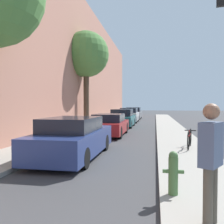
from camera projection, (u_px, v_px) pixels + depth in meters
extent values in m
plane|color=#3D3D3F|center=(127.00, 132.00, 16.07)|extent=(120.00, 120.00, 0.00)
cube|color=#9E998E|center=(85.00, 130.00, 16.58)|extent=(2.00, 52.00, 0.12)
cube|color=#9E998E|center=(172.00, 132.00, 15.55)|extent=(2.00, 52.00, 0.12)
cube|color=tan|center=(66.00, 55.00, 16.66)|extent=(0.70, 52.00, 10.40)
cylinder|color=black|center=(67.00, 141.00, 9.77)|extent=(0.22, 0.61, 0.61)
cylinder|color=black|center=(105.00, 143.00, 9.49)|extent=(0.22, 0.61, 0.61)
cylinder|color=black|center=(32.00, 156.00, 6.99)|extent=(0.22, 0.61, 0.61)
cylinder|color=black|center=(84.00, 158.00, 6.72)|extent=(0.22, 0.61, 0.61)
cube|color=navy|center=(74.00, 141.00, 8.24)|extent=(1.76, 4.55, 0.74)
cube|color=black|center=(72.00, 124.00, 8.04)|extent=(1.55, 2.36, 0.46)
cylinder|color=black|center=(102.00, 127.00, 15.50)|extent=(0.22, 0.67, 0.67)
cylinder|color=black|center=(126.00, 128.00, 15.22)|extent=(0.22, 0.67, 0.67)
cylinder|color=black|center=(91.00, 132.00, 12.93)|extent=(0.22, 0.67, 0.67)
cylinder|color=black|center=(120.00, 132.00, 12.65)|extent=(0.22, 0.67, 0.67)
cube|color=maroon|center=(110.00, 127.00, 14.07)|extent=(1.76, 4.22, 0.63)
cube|color=black|center=(109.00, 118.00, 13.89)|extent=(1.55, 2.19, 0.45)
cylinder|color=black|center=(116.00, 122.00, 20.92)|extent=(0.22, 0.64, 0.64)
cylinder|color=black|center=(133.00, 122.00, 20.64)|extent=(0.22, 0.64, 0.64)
cylinder|color=black|center=(110.00, 124.00, 18.48)|extent=(0.22, 0.64, 0.64)
cylinder|color=black|center=(130.00, 124.00, 18.21)|extent=(0.22, 0.64, 0.64)
cube|color=#1E6066|center=(122.00, 120.00, 19.56)|extent=(1.75, 4.00, 0.70)
cube|color=black|center=(122.00, 113.00, 19.38)|extent=(1.54, 2.08, 0.56)
cylinder|color=black|center=(124.00, 118.00, 26.20)|extent=(0.22, 0.70, 0.70)
cylinder|color=black|center=(138.00, 118.00, 25.93)|extent=(0.22, 0.70, 0.70)
cylinder|color=black|center=(120.00, 120.00, 23.42)|extent=(0.22, 0.70, 0.70)
cylinder|color=black|center=(136.00, 120.00, 23.15)|extent=(0.22, 0.70, 0.70)
cube|color=silver|center=(129.00, 116.00, 24.67)|extent=(1.76, 4.55, 0.79)
cube|color=black|center=(129.00, 110.00, 24.47)|extent=(1.55, 2.37, 0.48)
cylinder|color=black|center=(129.00, 116.00, 32.22)|extent=(0.22, 0.61, 0.61)
cylinder|color=black|center=(141.00, 116.00, 31.93)|extent=(0.22, 0.61, 0.61)
cylinder|color=black|center=(126.00, 117.00, 29.41)|extent=(0.22, 0.61, 0.61)
cylinder|color=black|center=(139.00, 117.00, 29.13)|extent=(0.22, 0.61, 0.61)
cube|color=slate|center=(134.00, 115.00, 30.67)|extent=(1.85, 4.60, 0.72)
cube|color=black|center=(134.00, 110.00, 30.46)|extent=(1.63, 2.39, 0.57)
cylinder|color=#4C3A2B|center=(86.00, 97.00, 18.24)|extent=(0.42, 0.42, 4.52)
sphere|color=#4C7F3D|center=(86.00, 54.00, 18.15)|extent=(3.43, 3.43, 3.43)
cylinder|color=#47703D|center=(173.00, 176.00, 4.48)|extent=(0.18, 0.18, 0.70)
sphere|color=#47703D|center=(173.00, 156.00, 4.47)|extent=(0.17, 0.17, 0.17)
cylinder|color=#47703D|center=(166.00, 171.00, 4.51)|extent=(0.12, 0.07, 0.07)
cylinder|color=#47703D|center=(181.00, 172.00, 4.46)|extent=(0.12, 0.07, 0.07)
cylinder|color=#4C473D|center=(208.00, 197.00, 3.29)|extent=(0.18, 0.18, 0.82)
cylinder|color=#4C473D|center=(212.00, 194.00, 3.43)|extent=(0.18, 0.18, 0.82)
cube|color=#475675|center=(211.00, 144.00, 3.34)|extent=(0.40, 0.47, 0.61)
sphere|color=#8E664C|center=(211.00, 112.00, 3.33)|extent=(0.22, 0.22, 0.22)
torus|color=black|center=(190.00, 137.00, 9.81)|extent=(0.18, 0.70, 0.70)
torus|color=black|center=(188.00, 141.00, 8.87)|extent=(0.18, 0.70, 0.70)
cube|color=maroon|center=(189.00, 135.00, 9.34)|extent=(0.21, 0.85, 0.04)
cylinder|color=maroon|center=(189.00, 133.00, 9.16)|extent=(0.04, 0.04, 0.19)
cube|color=black|center=(190.00, 130.00, 9.73)|extent=(0.44, 0.13, 0.04)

